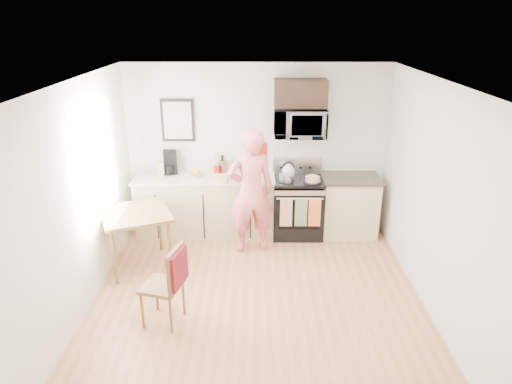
{
  "coord_description": "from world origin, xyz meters",
  "views": [
    {
      "loc": [
        -0.0,
        -4.53,
        3.25
      ],
      "look_at": [
        -0.01,
        1.0,
        1.08
      ],
      "focal_mm": 32.0,
      "sensor_mm": 36.0,
      "label": 1
    }
  ],
  "objects_px": {
    "dining_table": "(136,219)",
    "chair": "(172,276)",
    "range": "(297,208)",
    "microwave": "(300,123)",
    "person": "(251,192)",
    "cake": "(312,179)"
  },
  "relations": [
    {
      "from": "dining_table",
      "to": "chair",
      "type": "bearing_deg",
      "value": -61.28
    },
    {
      "from": "person",
      "to": "chair",
      "type": "xyz_separation_m",
      "value": [
        -0.83,
        -1.73,
        -0.3
      ]
    },
    {
      "from": "range",
      "to": "person",
      "type": "height_order",
      "value": "person"
    },
    {
      "from": "microwave",
      "to": "range",
      "type": "bearing_deg",
      "value": -89.94
    },
    {
      "from": "microwave",
      "to": "dining_table",
      "type": "bearing_deg",
      "value": -153.77
    },
    {
      "from": "microwave",
      "to": "chair",
      "type": "bearing_deg",
      "value": -123.19
    },
    {
      "from": "person",
      "to": "dining_table",
      "type": "xyz_separation_m",
      "value": [
        -1.52,
        -0.47,
        -0.2
      ]
    },
    {
      "from": "microwave",
      "to": "person",
      "type": "bearing_deg",
      "value": -138.61
    },
    {
      "from": "dining_table",
      "to": "range",
      "type": "bearing_deg",
      "value": 24.03
    },
    {
      "from": "range",
      "to": "cake",
      "type": "distance_m",
      "value": 0.59
    },
    {
      "from": "chair",
      "to": "range",
      "type": "bearing_deg",
      "value": 70.9
    },
    {
      "from": "dining_table",
      "to": "cake",
      "type": "height_order",
      "value": "cake"
    },
    {
      "from": "person",
      "to": "chair",
      "type": "bearing_deg",
      "value": 52.15
    },
    {
      "from": "dining_table",
      "to": "microwave",
      "type": "bearing_deg",
      "value": 26.23
    },
    {
      "from": "range",
      "to": "cake",
      "type": "relative_size",
      "value": 4.41
    },
    {
      "from": "chair",
      "to": "cake",
      "type": "bearing_deg",
      "value": 65.66
    },
    {
      "from": "dining_table",
      "to": "chair",
      "type": "height_order",
      "value": "chair"
    },
    {
      "from": "range",
      "to": "dining_table",
      "type": "relative_size",
      "value": 1.2
    },
    {
      "from": "person",
      "to": "range",
      "type": "bearing_deg",
      "value": -155.92
    },
    {
      "from": "dining_table",
      "to": "chair",
      "type": "xyz_separation_m",
      "value": [
        0.69,
        -1.26,
        -0.1
      ]
    },
    {
      "from": "dining_table",
      "to": "cake",
      "type": "distance_m",
      "value": 2.58
    },
    {
      "from": "range",
      "to": "dining_table",
      "type": "distance_m",
      "value": 2.46
    }
  ]
}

